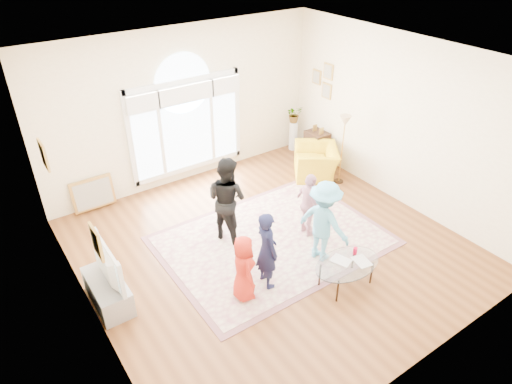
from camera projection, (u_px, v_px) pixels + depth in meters
ground at (271, 247)px, 7.91m from camera, size 6.00×6.00×0.00m
room_shell at (189, 111)px, 9.08m from camera, size 6.00×6.00×6.00m
area_rug at (273, 240)px, 8.05m from camera, size 3.60×2.60×0.02m
rug_border at (273, 240)px, 8.05m from camera, size 3.80×2.80×0.01m
tv_console at (108, 292)px, 6.68m from camera, size 0.45×1.00×0.42m
television at (102, 265)px, 6.42m from camera, size 0.17×1.05×0.60m
coffee_table at (347, 264)px, 6.91m from camera, size 1.12×0.73×0.54m
armchair at (316, 162)px, 9.89m from camera, size 1.30×1.33×0.66m
side_cabinet at (317, 146)px, 10.49m from camera, size 0.40×0.50×0.70m
floor_lamp at (345, 126)px, 9.14m from camera, size 0.28×0.28×1.51m
plant_pedestal at (293, 136)px, 10.98m from camera, size 0.20×0.20×0.70m
potted_plant at (294, 114)px, 10.69m from camera, size 0.40×0.36×0.40m
leaning_picture at (96, 209)px, 8.92m from camera, size 0.80×0.14×0.62m
child_red at (244, 268)px, 6.61m from camera, size 0.46×0.59×1.07m
child_navy at (267, 250)px, 6.79m from camera, size 0.36×0.50×1.30m
child_black at (227, 199)px, 7.75m from camera, size 0.81×0.91×1.55m
child_pink at (309, 205)px, 7.91m from camera, size 0.38×0.73×1.20m
child_blue at (324, 222)px, 7.29m from camera, size 0.73×1.02×1.43m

